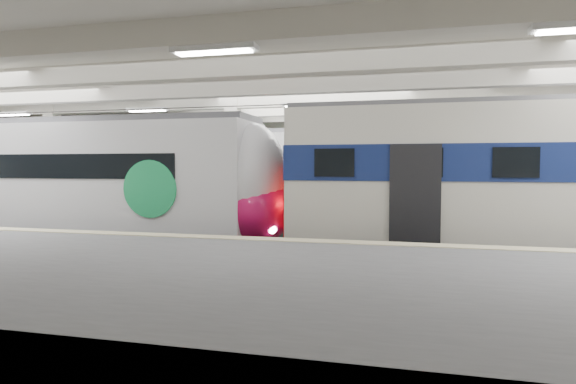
# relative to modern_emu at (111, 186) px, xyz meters

# --- Properties ---
(station_hall) EXTENTS (36.00, 24.00, 5.75)m
(station_hall) POSITION_rel_modern_emu_xyz_m (6.24, -1.74, 1.07)
(station_hall) COLOR black
(station_hall) RESTS_ON ground
(modern_emu) EXTENTS (13.66, 2.82, 4.41)m
(modern_emu) POSITION_rel_modern_emu_xyz_m (0.00, 0.00, 0.00)
(modern_emu) COLOR silver
(modern_emu) RESTS_ON ground
(older_rer) EXTENTS (13.99, 3.09, 4.59)m
(older_rer) POSITION_rel_modern_emu_xyz_m (13.26, 0.00, 0.24)
(older_rer) COLOR beige
(older_rer) RESTS_ON ground
(far_train) EXTENTS (13.62, 3.03, 4.35)m
(far_train) POSITION_rel_modern_emu_xyz_m (2.87, 5.50, 0.08)
(far_train) COLOR silver
(far_train) RESTS_ON ground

